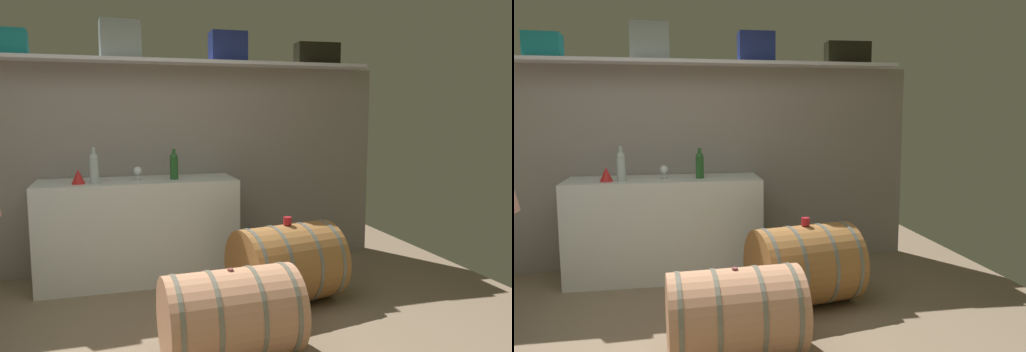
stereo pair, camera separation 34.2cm
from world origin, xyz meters
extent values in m
cube|color=#856F57|center=(0.00, 0.56, -0.01)|extent=(6.17, 7.71, 0.02)
cube|color=gray|center=(0.00, 2.25, 0.96)|extent=(4.97, 0.10, 1.92)
cube|color=silver|center=(0.00, 2.10, 1.93)|extent=(4.58, 0.40, 0.03)
cube|color=#14787D|center=(-0.92, 2.10, 2.05)|extent=(0.31, 0.30, 0.21)
cube|color=gray|center=(-0.03, 2.10, 2.11)|extent=(0.36, 0.31, 0.32)
cube|color=navy|center=(0.94, 2.10, 2.08)|extent=(0.33, 0.24, 0.27)
cube|color=black|center=(1.84, 2.10, 2.05)|extent=(0.43, 0.23, 0.21)
cube|color=white|center=(0.08, 1.90, 0.45)|extent=(1.69, 0.59, 0.90)
cylinder|color=#275B29|center=(0.39, 1.85, 0.99)|extent=(0.07, 0.07, 0.18)
sphere|color=#275B29|center=(0.39, 1.85, 1.09)|extent=(0.07, 0.07, 0.07)
cylinder|color=#275B29|center=(0.39, 1.85, 1.13)|extent=(0.03, 0.03, 0.06)
cylinder|color=#B1C0BE|center=(-0.27, 1.76, 1.00)|extent=(0.07, 0.07, 0.20)
sphere|color=#B1C0BE|center=(-0.27, 1.76, 1.11)|extent=(0.07, 0.07, 0.07)
cylinder|color=#B1C0BE|center=(-0.27, 1.76, 1.16)|extent=(0.03, 0.03, 0.08)
cylinder|color=white|center=(0.08, 1.86, 0.90)|extent=(0.07, 0.07, 0.00)
cylinder|color=white|center=(0.08, 1.86, 0.93)|extent=(0.01, 0.01, 0.06)
sphere|color=white|center=(0.08, 1.86, 0.98)|extent=(0.07, 0.07, 0.07)
sphere|color=maroon|center=(0.08, 1.86, 0.97)|extent=(0.04, 0.04, 0.04)
cone|color=red|center=(-0.40, 1.78, 0.96)|extent=(0.11, 0.11, 0.12)
cylinder|color=#A66D38|center=(1.14, 1.01, 0.31)|extent=(0.89, 0.76, 0.61)
cylinder|color=slate|center=(0.82, 0.95, 0.31)|extent=(0.15, 0.62, 0.63)
cylinder|color=slate|center=(1.02, 0.99, 0.31)|extent=(0.15, 0.62, 0.63)
cylinder|color=slate|center=(1.26, 1.04, 0.31)|extent=(0.15, 0.62, 0.63)
cylinder|color=slate|center=(1.46, 1.08, 0.31)|extent=(0.15, 0.62, 0.63)
cylinder|color=#8E5850|center=(1.14, 1.01, 0.63)|extent=(0.04, 0.04, 0.01)
cylinder|color=tan|center=(0.52, 0.28, 0.28)|extent=(0.84, 0.59, 0.54)
cylinder|color=slate|center=(0.18, 0.26, 0.28)|extent=(0.06, 0.56, 0.56)
cylinder|color=slate|center=(0.39, 0.27, 0.28)|extent=(0.06, 0.56, 0.56)
cylinder|color=slate|center=(0.64, 0.29, 0.28)|extent=(0.06, 0.56, 0.56)
cylinder|color=slate|center=(0.85, 0.30, 0.28)|extent=(0.06, 0.56, 0.56)
cylinder|color=brown|center=(0.52, 0.28, 0.56)|extent=(0.04, 0.04, 0.01)
cylinder|color=red|center=(1.15, 1.01, 0.65)|extent=(0.06, 0.06, 0.06)
camera|label=1|loc=(-0.14, -2.46, 1.48)|focal=34.49mm
camera|label=2|loc=(0.19, -2.54, 1.48)|focal=34.49mm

